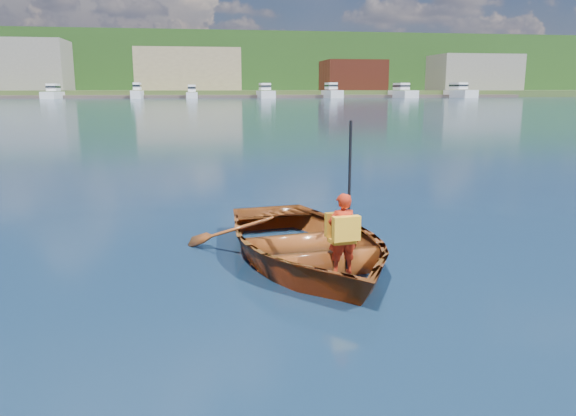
{
  "coord_description": "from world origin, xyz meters",
  "views": [
    {
      "loc": [
        -2.42,
        -7.92,
        2.33
      ],
      "look_at": [
        -1.27,
        -0.63,
        0.76
      ],
      "focal_mm": 35.0,
      "sensor_mm": 36.0,
      "label": 1
    }
  ],
  "objects_px": {
    "dock": "(243,96)",
    "marina_yachts": "(236,93)",
    "rowboat": "(305,242)",
    "child_paddler": "(342,232)"
  },
  "relations": [
    {
      "from": "rowboat",
      "to": "marina_yachts",
      "type": "relative_size",
      "value": 0.03
    },
    {
      "from": "marina_yachts",
      "to": "child_paddler",
      "type": "bearing_deg",
      "value": -93.22
    },
    {
      "from": "child_paddler",
      "to": "dock",
      "type": "bearing_deg",
      "value": 86.03
    },
    {
      "from": "child_paddler",
      "to": "marina_yachts",
      "type": "xyz_separation_m",
      "value": [
        8.14,
        144.81,
        0.79
      ]
    },
    {
      "from": "rowboat",
      "to": "dock",
      "type": "bearing_deg",
      "value": 85.89
    },
    {
      "from": "dock",
      "to": "marina_yachts",
      "type": "bearing_deg",
      "value": -115.51
    },
    {
      "from": "child_paddler",
      "to": "rowboat",
      "type": "bearing_deg",
      "value": 108.68
    },
    {
      "from": "dock",
      "to": "marina_yachts",
      "type": "distance_m",
      "value": 5.29
    },
    {
      "from": "rowboat",
      "to": "dock",
      "type": "relative_size",
      "value": 0.03
    },
    {
      "from": "rowboat",
      "to": "marina_yachts",
      "type": "height_order",
      "value": "marina_yachts"
    }
  ]
}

